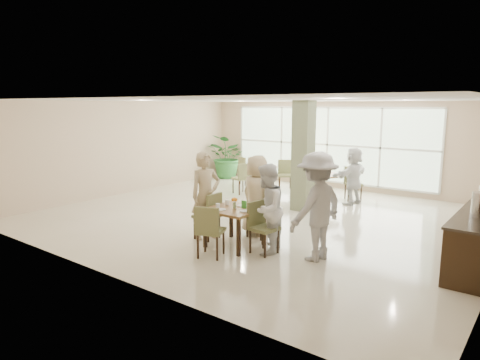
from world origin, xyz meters
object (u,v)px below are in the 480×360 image
Objects in this scene: round_table_left at (260,171)px; round_table_right at (322,180)px; main_table at (235,213)px; potted_plant at (228,157)px; teen_right at (266,209)px; adult_b at (353,176)px; teen_left at (206,196)px; adult_standing at (302,158)px; teen_far at (257,195)px; teen_standing at (317,207)px; adult_a at (309,175)px.

round_table_right is (2.29, -0.24, 0.01)m from round_table_left.
potted_plant is at bearing 129.59° from main_table.
teen_right reaches higher than adult_b.
round_table_left is 5.33m from teen_left.
adult_standing reaches higher than teen_right.
teen_far is 5.41m from adult_standing.
teen_far is (-0.11, 0.90, 0.18)m from main_table.
teen_far is 1.79m from teen_standing.
adult_b is at bearing -3.77° from round_table_left.
round_table_right is at bearing 176.79° from teen_right.
main_table is at bearing -72.38° from teen_left.
teen_left is 1.47m from teen_right.
teen_right is (1.20, -4.67, 0.25)m from round_table_right.
round_table_left is 2.48m from adult_a.
teen_left is 6.05m from adult_standing.
adult_a is 0.83× the size of adult_standing.
main_table is 4.76m from round_table_right.
adult_standing is at bearing 48.15° from round_table_left.
teen_left is at bearing -117.94° from adult_a.
round_table_left is 0.69× the size of potted_plant.
adult_a is 1.22m from adult_b.
round_table_right is 4.92m from teen_standing.
teen_standing is at bearing 10.48° from main_table.
adult_a is at bearing -139.48° from teen_standing.
round_table_right is 0.72× the size of adult_b.
round_table_right is 1.91m from adult_standing.
main_table is 0.58× the size of teen_right.
adult_standing reaches higher than teen_standing.
potted_plant is (-2.14, 1.02, 0.23)m from round_table_left.
round_table_right is 4.69m from teen_left.
teen_right is at bearing 145.04° from teen_far.
teen_right is at bearing 12.75° from adult_b.
teen_left reaches higher than teen_far.
adult_a reaches higher than adult_b.
main_table is 0.48× the size of adult_standing.
adult_standing reaches higher than adult_a.
round_table_right is 4.83m from teen_right.
adult_a is at bearing 136.27° from adult_standing.
adult_a is (2.26, -0.98, 0.25)m from round_table_left.
teen_right is (1.47, 0.01, -0.06)m from teen_left.
teen_standing is at bearing -84.72° from adult_a.
main_table is 0.81m from teen_left.
potted_plant is 3.07m from adult_standing.
potted_plant is (-4.44, 1.26, 0.22)m from round_table_right.
teen_far reaches higher than main_table.
teen_left is at bearing -93.23° from round_table_right.
teen_far is (0.67, 0.84, -0.05)m from teen_left.
teen_far is at bearing 121.85° from adult_standing.
adult_a is (-0.44, 3.09, -0.02)m from teen_far.
teen_far is at bearing -106.52° from adult_a.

